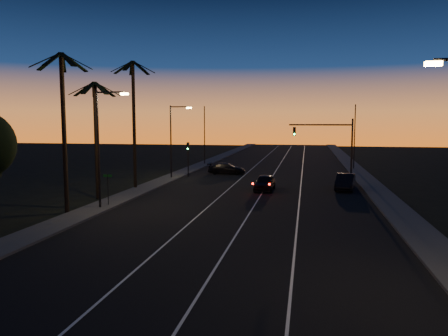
% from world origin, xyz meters
% --- Properties ---
extents(road, '(20.00, 170.00, 0.01)m').
position_xyz_m(road, '(0.00, 30.00, 0.01)').
color(road, black).
rests_on(road, ground).
extents(sidewalk_left, '(2.40, 170.00, 0.16)m').
position_xyz_m(sidewalk_left, '(-11.20, 30.00, 0.08)').
color(sidewalk_left, '#3A3A38').
rests_on(sidewalk_left, ground).
extents(sidewalk_right, '(2.40, 170.00, 0.16)m').
position_xyz_m(sidewalk_right, '(11.20, 30.00, 0.08)').
color(sidewalk_right, '#3A3A38').
rests_on(sidewalk_right, ground).
extents(lane_stripe_left, '(0.12, 160.00, 0.01)m').
position_xyz_m(lane_stripe_left, '(-3.00, 30.00, 0.02)').
color(lane_stripe_left, silver).
rests_on(lane_stripe_left, road).
extents(lane_stripe_mid, '(0.12, 160.00, 0.01)m').
position_xyz_m(lane_stripe_mid, '(0.50, 30.00, 0.02)').
color(lane_stripe_mid, silver).
rests_on(lane_stripe_mid, road).
extents(lane_stripe_right, '(0.12, 160.00, 0.01)m').
position_xyz_m(lane_stripe_right, '(4.00, 30.00, 0.02)').
color(lane_stripe_right, silver).
rests_on(lane_stripe_right, road).
extents(palm_near, '(4.25, 4.16, 11.53)m').
position_xyz_m(palm_near, '(-12.60, 18.00, 7.07)').
color(palm_near, black).
rests_on(palm_near, ground).
extents(palm_mid, '(4.25, 4.16, 10.03)m').
position_xyz_m(palm_mid, '(-13.20, 24.00, 6.25)').
color(palm_mid, black).
rests_on(palm_mid, ground).
extents(palm_far, '(4.25, 4.16, 12.53)m').
position_xyz_m(palm_far, '(-12.20, 30.00, 7.61)').
color(palm_far, black).
rests_on(palm_far, ground).
extents(streetlight_left_near, '(2.55, 0.26, 9.00)m').
position_xyz_m(streetlight_left_near, '(-10.70, 20.00, 5.32)').
color(streetlight_left_near, black).
rests_on(streetlight_left_near, ground).
extents(streetlight_left_far, '(2.55, 0.26, 8.50)m').
position_xyz_m(streetlight_left_far, '(-10.69, 38.00, 5.06)').
color(streetlight_left_far, black).
rests_on(streetlight_left_far, ground).
extents(street_sign, '(0.70, 0.06, 2.60)m').
position_xyz_m(street_sign, '(-10.80, 21.00, 1.66)').
color(street_sign, black).
rests_on(street_sign, ground).
extents(signal_mast, '(7.10, 0.41, 7.00)m').
position_xyz_m(signal_mast, '(7.14, 39.99, 4.78)').
color(signal_mast, black).
rests_on(signal_mast, ground).
extents(signal_post, '(0.28, 0.37, 4.20)m').
position_xyz_m(signal_post, '(-9.50, 39.98, 2.89)').
color(signal_post, black).
rests_on(signal_post, ground).
extents(far_pole_left, '(0.14, 0.14, 9.00)m').
position_xyz_m(far_pole_left, '(-11.00, 55.00, 4.50)').
color(far_pole_left, black).
rests_on(far_pole_left, ground).
extents(far_pole_right, '(0.14, 0.14, 9.00)m').
position_xyz_m(far_pole_right, '(11.00, 52.00, 4.50)').
color(far_pole_right, black).
rests_on(far_pole_right, ground).
extents(lead_car, '(1.94, 5.04, 1.52)m').
position_xyz_m(lead_car, '(0.57, 31.35, 0.77)').
color(lead_car, black).
rests_on(lead_car, road).
extents(right_car, '(2.40, 4.95, 1.56)m').
position_xyz_m(right_car, '(8.30, 33.13, 0.79)').
color(right_car, black).
rests_on(right_car, road).
extents(cross_car, '(4.81, 2.02, 1.39)m').
position_xyz_m(cross_car, '(-5.44, 43.63, 0.71)').
color(cross_car, black).
rests_on(cross_car, road).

